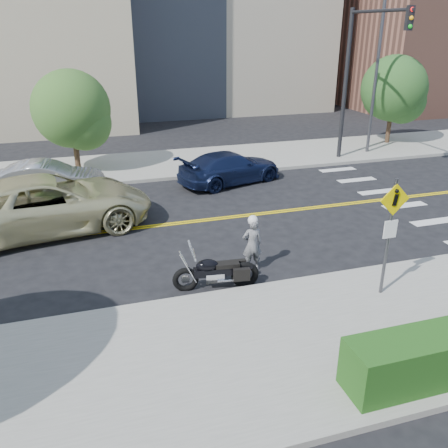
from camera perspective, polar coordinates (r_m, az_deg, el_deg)
name	(u,v)px	position (r m, az deg, el deg)	size (l,w,h in m)	color
ground_plane	(169,224)	(16.57, -6.59, -0.04)	(120.00, 120.00, 0.00)	black
sidewalk_near	(238,355)	(10.20, 1.73, -15.45)	(60.00, 5.00, 0.15)	#9E9B91
sidewalk_far	(140,166)	(23.58, -10.08, 6.90)	(60.00, 5.00, 0.15)	#9E9B91
building_right	(432,31)	(45.27, 23.78, 20.52)	(14.00, 12.00, 12.00)	#8C5947
lamp_post	(376,74)	(26.16, 17.84, 16.85)	(0.16, 0.16, 8.00)	#4C4C51
traffic_light	(358,66)	(23.84, 15.79, 17.86)	(0.28, 4.50, 7.00)	black
pedestrian_sign	(390,227)	(11.95, 19.37, -0.30)	(0.78, 0.08, 3.00)	#4C4C51
motorcyclist	(252,243)	(13.15, 3.42, -2.30)	(0.58, 0.39, 1.64)	#BCBBC0
motorcycle	(216,265)	(12.30, -0.92, -4.92)	(2.19, 0.67, 1.34)	black
suv	(49,204)	(16.70, -20.29, 2.27)	(3.10, 6.71, 1.87)	beige
parked_car_silver	(48,180)	(20.13, -20.44, 4.99)	(1.53, 4.39, 1.45)	#A3A5AA
parked_car_blue	(230,168)	(20.71, 0.75, 6.81)	(1.92, 4.73, 1.37)	#182248
tree_far_a	(71,109)	(22.58, -17.91, 13.02)	(3.43, 3.43, 4.69)	#382619
tree_far_b	(394,89)	(28.83, 19.77, 15.09)	(3.59, 3.59, 4.96)	#382619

